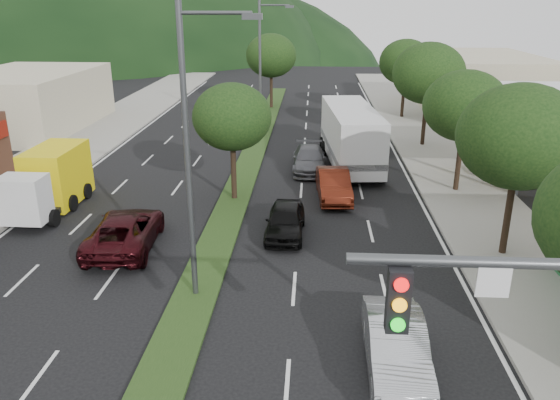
# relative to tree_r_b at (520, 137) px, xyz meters

# --- Properties ---
(sidewalk_right) EXTENTS (5.00, 90.00, 0.15)m
(sidewalk_right) POSITION_rel_tree_r_b_xyz_m (0.50, 13.00, -4.96)
(sidewalk_right) COLOR gray
(sidewalk_right) RESTS_ON ground
(sidewalk_left) EXTENTS (6.00, 90.00, 0.15)m
(sidewalk_left) POSITION_rel_tree_r_b_xyz_m (-25.00, 13.00, -4.96)
(sidewalk_left) COLOR gray
(sidewalk_left) RESTS_ON ground
(median) EXTENTS (1.60, 56.00, 0.12)m
(median) POSITION_rel_tree_r_b_xyz_m (-12.00, 16.00, -4.98)
(median) COLOR #1E3714
(median) RESTS_ON ground
(bldg_left_far) EXTENTS (9.00, 14.00, 4.60)m
(bldg_left_far) POSITION_rel_tree_r_b_xyz_m (-31.00, 22.00, -2.74)
(bldg_left_far) COLOR beige
(bldg_left_far) RESTS_ON ground
(bldg_right_far) EXTENTS (10.00, 16.00, 5.20)m
(bldg_right_far) POSITION_rel_tree_r_b_xyz_m (7.50, 32.00, -2.44)
(bldg_right_far) COLOR beige
(bldg_right_far) RESTS_ON ground
(tree_r_b) EXTENTS (4.80, 4.80, 6.94)m
(tree_r_b) POSITION_rel_tree_r_b_xyz_m (0.00, 0.00, 0.00)
(tree_r_b) COLOR black
(tree_r_b) RESTS_ON sidewalk_right
(tree_r_c) EXTENTS (4.40, 4.40, 6.48)m
(tree_r_c) POSITION_rel_tree_r_b_xyz_m (0.00, 8.00, -0.29)
(tree_r_c) COLOR black
(tree_r_c) RESTS_ON sidewalk_right
(tree_r_d) EXTENTS (5.00, 5.00, 7.17)m
(tree_r_d) POSITION_rel_tree_r_b_xyz_m (0.00, 18.00, 0.14)
(tree_r_d) COLOR black
(tree_r_d) RESTS_ON sidewalk_right
(tree_r_e) EXTENTS (4.60, 4.60, 6.71)m
(tree_r_e) POSITION_rel_tree_r_b_xyz_m (0.00, 28.00, -0.14)
(tree_r_e) COLOR black
(tree_r_e) RESTS_ON sidewalk_right
(tree_med_near) EXTENTS (4.00, 4.00, 6.02)m
(tree_med_near) POSITION_rel_tree_r_b_xyz_m (-12.00, 6.00, -0.61)
(tree_med_near) COLOR black
(tree_med_near) RESTS_ON median
(tree_med_far) EXTENTS (4.80, 4.80, 6.94)m
(tree_med_far) POSITION_rel_tree_r_b_xyz_m (-12.00, 32.00, -0.03)
(tree_med_far) COLOR black
(tree_med_far) RESTS_ON median
(streetlight_near) EXTENTS (2.60, 0.25, 10.00)m
(streetlight_near) POSITION_rel_tree_r_b_xyz_m (-11.79, -4.00, 0.55)
(streetlight_near) COLOR #47494C
(streetlight_near) RESTS_ON ground
(streetlight_mid) EXTENTS (2.60, 0.25, 10.00)m
(streetlight_mid) POSITION_rel_tree_r_b_xyz_m (-11.79, 21.00, 0.55)
(streetlight_mid) COLOR #47494C
(streetlight_mid) RESTS_ON ground
(sedan_silver) EXTENTS (1.65, 4.62, 1.52)m
(sedan_silver) POSITION_rel_tree_r_b_xyz_m (-5.46, -7.76, -4.28)
(sedan_silver) COLOR #B1B3B9
(sedan_silver) RESTS_ON ground
(suv_maroon) EXTENTS (2.93, 5.70, 1.54)m
(suv_maroon) POSITION_rel_tree_r_b_xyz_m (-15.80, -0.14, -4.27)
(suv_maroon) COLOR black
(suv_maroon) RESTS_ON ground
(car_queue_a) EXTENTS (1.76, 4.17, 1.41)m
(car_queue_a) POSITION_rel_tree_r_b_xyz_m (-9.07, 1.55, -4.33)
(car_queue_a) COLOR black
(car_queue_a) RESTS_ON ground
(car_queue_b) EXTENTS (2.06, 4.93, 1.42)m
(car_queue_b) POSITION_rel_tree_r_b_xyz_m (-8.11, 11.55, -4.33)
(car_queue_b) COLOR #54555A
(car_queue_b) RESTS_ON ground
(car_queue_c) EXTENTS (1.92, 4.74, 1.53)m
(car_queue_c) POSITION_rel_tree_r_b_xyz_m (-6.77, 6.55, -4.27)
(car_queue_c) COLOR #51190D
(car_queue_c) RESTS_ON ground
(car_queue_d) EXTENTS (2.51, 4.72, 1.26)m
(car_queue_d) POSITION_rel_tree_r_b_xyz_m (-5.08, 16.55, -4.40)
(car_queue_d) COLOR black
(car_queue_d) RESTS_ON ground
(box_truck) EXTENTS (2.41, 6.09, 3.00)m
(box_truck) POSITION_rel_tree_r_b_xyz_m (-20.93, 4.18, -3.62)
(box_truck) COLOR silver
(box_truck) RESTS_ON ground
(motorhome) EXTENTS (3.82, 9.84, 3.69)m
(motorhome) POSITION_rel_tree_r_b_xyz_m (-5.54, 12.72, -3.07)
(motorhome) COLOR silver
(motorhome) RESTS_ON ground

